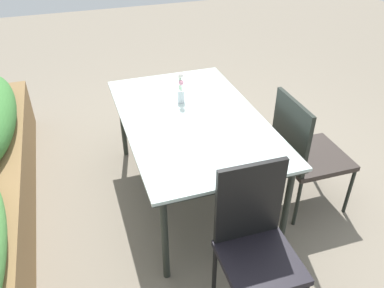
{
  "coord_description": "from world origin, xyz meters",
  "views": [
    {
      "loc": [
        -2.43,
        0.83,
        2.21
      ],
      "look_at": [
        -0.04,
        0.03,
        0.5
      ],
      "focal_mm": 36.47,
      "sensor_mm": 36.0,
      "label": 1
    }
  ],
  "objects_px": {
    "dining_table": "(192,123)",
    "chair_end_left": "(255,240)",
    "chair_near_left": "(304,149)",
    "flower_vase": "(181,91)"
  },
  "relations": [
    {
      "from": "dining_table",
      "to": "flower_vase",
      "type": "height_order",
      "value": "flower_vase"
    },
    {
      "from": "chair_near_left",
      "to": "flower_vase",
      "type": "relative_size",
      "value": 3.76
    },
    {
      "from": "chair_end_left",
      "to": "flower_vase",
      "type": "distance_m",
      "value": 1.38
    },
    {
      "from": "dining_table",
      "to": "flower_vase",
      "type": "distance_m",
      "value": 0.3
    },
    {
      "from": "dining_table",
      "to": "chair_near_left",
      "type": "relative_size",
      "value": 1.73
    },
    {
      "from": "dining_table",
      "to": "chair_end_left",
      "type": "relative_size",
      "value": 1.64
    },
    {
      "from": "chair_end_left",
      "to": "dining_table",
      "type": "bearing_deg",
      "value": -88.81
    },
    {
      "from": "dining_table",
      "to": "chair_near_left",
      "type": "xyz_separation_m",
      "value": [
        -0.37,
        -0.77,
        -0.17
      ]
    },
    {
      "from": "chair_end_left",
      "to": "chair_near_left",
      "type": "bearing_deg",
      "value": -135.51
    },
    {
      "from": "chair_near_left",
      "to": "dining_table",
      "type": "bearing_deg",
      "value": -114.79
    }
  ]
}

